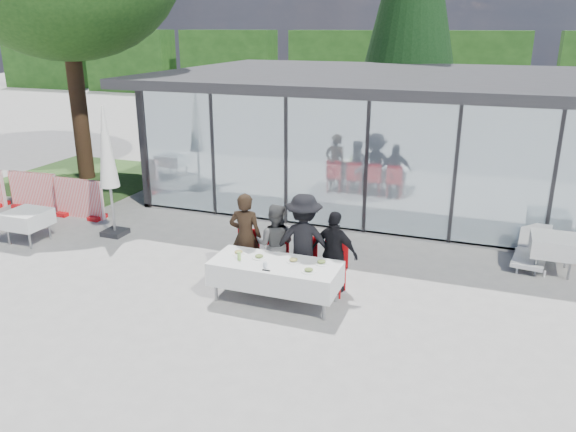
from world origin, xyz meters
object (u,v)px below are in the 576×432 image
object	(u,v)px
spare_table_left	(27,219)
juice_bottle	(239,256)
plate_a	(239,252)
folded_eyeglasses	(266,270)
dining_table	(275,274)
spare_table_right	(554,246)
plate_extra	(309,270)
market_umbrella	(107,155)
diner_chair_a	(247,252)
plate_d	(321,262)
diner_chair_c	(304,260)
plate_b	(259,257)
lounger	(532,250)
diner_a	(245,237)
diner_b	(275,244)
diner_d	(335,253)
plate_c	(294,260)
diner_chair_d	(335,264)
diner_chair_b	(276,256)
diner_c	(304,242)

from	to	relation	value
spare_table_left	juice_bottle	bearing A→B (deg)	-9.07
plate_a	folded_eyeglasses	xyz separation A→B (m)	(0.75, -0.51, -0.02)
dining_table	spare_table_right	world-z (taller)	dining_table
plate_extra	folded_eyeglasses	bearing A→B (deg)	-163.67
plate_a	market_umbrella	bearing A→B (deg)	156.99
diner_chair_a	plate_d	bearing A→B (deg)	-17.64
diner_chair_c	plate_a	xyz separation A→B (m)	(-1.04, -0.62, 0.24)
plate_b	lounger	bearing A→B (deg)	35.78
diner_a	lounger	world-z (taller)	diner_a
diner_b	plate_extra	distance (m)	1.30
diner_chair_a	diner_d	bearing A→B (deg)	-1.09
plate_b	plate_c	xyz separation A→B (m)	(0.63, 0.06, 0.00)
dining_table	spare_table_left	world-z (taller)	dining_table
market_umbrella	plate_extra	bearing A→B (deg)	-20.28
plate_a	plate_c	world-z (taller)	same
diner_chair_d	plate_d	bearing A→B (deg)	-100.42
diner_chair_b	spare_table_right	world-z (taller)	diner_chair_b
diner_c	folded_eyeglasses	world-z (taller)	diner_c
dining_table	diner_chair_d	bearing A→B (deg)	40.83
diner_chair_c	plate_b	world-z (taller)	diner_chair_c
diner_chair_d	diner_b	bearing A→B (deg)	-178.33
diner_a	market_umbrella	bearing A→B (deg)	-24.87
spare_table_left	lounger	world-z (taller)	spare_table_left
spare_table_right	lounger	world-z (taller)	spare_table_right
juice_bottle	spare_table_right	xyz separation A→B (m)	(5.32, 3.20, -0.27)
spare_table_right	spare_table_left	bearing A→B (deg)	-168.15
folded_eyeglasses	spare_table_right	bearing A→B (deg)	36.31
spare_table_left	dining_table	bearing A→B (deg)	-7.06
market_umbrella	lounger	world-z (taller)	market_umbrella
diner_chair_b	lounger	bearing A→B (deg)	30.30
diner_chair_d	lounger	distance (m)	4.40
juice_bottle	market_umbrella	size ratio (longest dim) A/B	0.05
folded_eyeglasses	spare_table_left	size ratio (longest dim) A/B	0.16
diner_chair_d	spare_table_right	size ratio (longest dim) A/B	1.13
diner_chair_b	lounger	distance (m)	5.35
diner_d	spare_table_right	distance (m)	4.49
market_umbrella	plate_d	bearing A→B (deg)	-16.20
diner_chair_b	diner_chair_c	bearing A→B (deg)	0.00
diner_chair_a	plate_d	xyz separation A→B (m)	(1.66, -0.53, 0.24)
plate_d	lounger	world-z (taller)	plate_d
plate_d	spare_table_right	distance (m)	4.85
diner_chair_d	market_umbrella	bearing A→B (deg)	169.14
plate_b	market_umbrella	world-z (taller)	market_umbrella
diner_chair_a	spare_table_right	bearing A→B (deg)	22.68
folded_eyeglasses	spare_table_right	distance (m)	5.84
diner_b	diner_chair_d	size ratio (longest dim) A/B	1.61
diner_chair_a	diner_a	bearing A→B (deg)	-90.00
diner_chair_a	plate_a	world-z (taller)	diner_chair_a
diner_chair_c	diner_c	bearing A→B (deg)	-90.00
diner_b	plate_d	size ratio (longest dim) A/B	6.30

